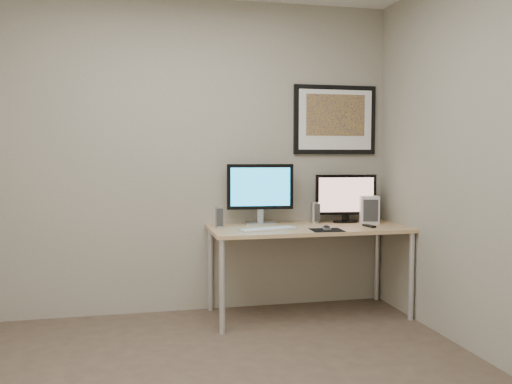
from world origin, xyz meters
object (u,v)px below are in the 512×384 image
(desk, at_px, (308,235))
(monitor_tv, at_px, (346,197))
(fan_unit, at_px, (369,210))
(speaker_right, at_px, (315,212))
(speaker_left, at_px, (219,217))
(framed_art, at_px, (335,120))
(monitor_large, at_px, (260,191))
(keyboard, at_px, (268,229))

(desk, distance_m, monitor_tv, 0.53)
(desk, distance_m, fan_unit, 0.60)
(speaker_right, bearing_deg, speaker_left, 173.14)
(framed_art, distance_m, monitor_large, 0.94)
(monitor_large, height_order, speaker_right, monitor_large)
(desk, distance_m, framed_art, 1.07)
(speaker_right, relative_size, fan_unit, 0.77)
(speaker_left, xyz_separation_m, speaker_right, (0.85, 0.11, 0.01))
(desk, xyz_separation_m, monitor_large, (-0.35, 0.22, 0.35))
(desk, height_order, monitor_tv, monitor_tv)
(framed_art, bearing_deg, monitor_large, -170.76)
(monitor_tv, bearing_deg, speaker_left, -168.90)
(keyboard, xyz_separation_m, fan_unit, (0.94, 0.20, 0.11))
(desk, relative_size, keyboard, 3.45)
(monitor_tv, xyz_separation_m, fan_unit, (0.17, -0.11, -0.10))
(speaker_right, bearing_deg, monitor_large, 166.04)
(framed_art, height_order, speaker_right, framed_art)
(keyboard, height_order, fan_unit, fan_unit)
(monitor_large, distance_m, fan_unit, 0.95)
(monitor_tv, bearing_deg, keyboard, -150.70)
(monitor_large, bearing_deg, fan_unit, -3.22)
(desk, bearing_deg, monitor_tv, 24.84)
(framed_art, xyz_separation_m, monitor_large, (-0.70, -0.11, -0.61))
(speaker_right, height_order, fan_unit, fan_unit)
(monitor_large, relative_size, monitor_tv, 1.06)
(speaker_right, xyz_separation_m, keyboard, (-0.50, -0.35, -0.08))
(speaker_left, xyz_separation_m, keyboard, (0.35, -0.23, -0.08))
(monitor_tv, height_order, keyboard, monitor_tv)
(framed_art, relative_size, keyboard, 1.62)
(framed_art, xyz_separation_m, speaker_left, (-1.06, -0.22, -0.81))
(speaker_right, bearing_deg, framed_art, 12.36)
(desk, xyz_separation_m, fan_unit, (0.57, 0.07, 0.18))
(speaker_right, distance_m, keyboard, 0.61)
(framed_art, bearing_deg, speaker_left, -168.19)
(monitor_tv, height_order, speaker_right, monitor_tv)
(desk, xyz_separation_m, monitor_tv, (0.40, 0.19, 0.29))
(framed_art, distance_m, fan_unit, 0.84)
(monitor_large, relative_size, keyboard, 1.20)
(framed_art, height_order, monitor_large, framed_art)
(speaker_left, relative_size, keyboard, 0.37)
(framed_art, bearing_deg, fan_unit, -49.41)
(fan_unit, bearing_deg, speaker_right, 175.59)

